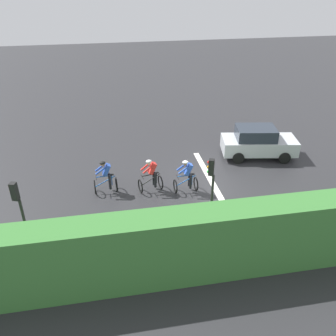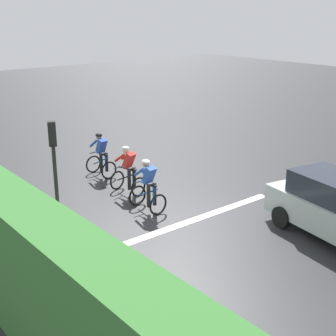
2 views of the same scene
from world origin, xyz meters
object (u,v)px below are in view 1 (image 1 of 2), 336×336
cyclist_mid (187,177)px  pedestrian_railing_kerbside (137,225)px  traffic_light_near_crossing (211,186)px  cyclist_second (151,176)px  car_silver (258,142)px  traffic_light_far_junction (20,211)px  cyclist_lead (106,177)px

cyclist_mid → pedestrian_railing_kerbside: bearing=139.9°
traffic_light_near_crossing → pedestrian_railing_kerbside: (-0.04, 2.88, -1.44)m
cyclist_second → cyclist_mid: 1.69m
car_silver → pedestrian_railing_kerbside: bearing=129.1°
car_silver → cyclist_mid: bearing=121.0°
car_silver → traffic_light_near_crossing: traffic_light_near_crossing is taller
cyclist_second → car_silver: (2.48, -6.41, 0.08)m
cyclist_second → pedestrian_railing_kerbside: bearing=163.7°
car_silver → traffic_light_far_junction: 13.15m
traffic_light_far_junction → pedestrian_railing_kerbside: (0.37, -3.94, -1.44)m
pedestrian_railing_kerbside → cyclist_mid: bearing=-40.1°
traffic_light_near_crossing → traffic_light_far_junction: (-0.41, 6.81, 0.00)m
cyclist_second → cyclist_mid: size_ratio=1.00×
car_silver → traffic_light_far_junction: (-6.43, 11.39, 1.35)m
pedestrian_railing_kerbside → traffic_light_near_crossing: bearing=-89.2°
cyclist_mid → cyclist_second: bearing=76.8°
traffic_light_far_junction → pedestrian_railing_kerbside: traffic_light_far_junction is taller
cyclist_mid → traffic_light_far_junction: traffic_light_far_junction is taller
cyclist_lead → cyclist_second: same height
cyclist_lead → car_silver: car_silver is taller
cyclist_second → traffic_light_far_junction: 6.51m
cyclist_lead → car_silver: bearing=-75.3°
traffic_light_near_crossing → cyclist_mid: bearing=3.4°
car_silver → pedestrian_railing_kerbside: car_silver is taller
cyclist_mid → pedestrian_railing_kerbside: size_ratio=0.50×
cyclist_lead → pedestrian_railing_kerbside: cyclist_lead is taller
cyclist_second → car_silver: 6.87m
cyclist_mid → car_silver: car_silver is taller
cyclist_second → pedestrian_railing_kerbside: 3.73m
cyclist_lead → cyclist_second: (-0.24, -2.12, 0.00)m
pedestrian_railing_kerbside → car_silver: bearing=-50.9°
cyclist_lead → traffic_light_near_crossing: size_ratio=0.50×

